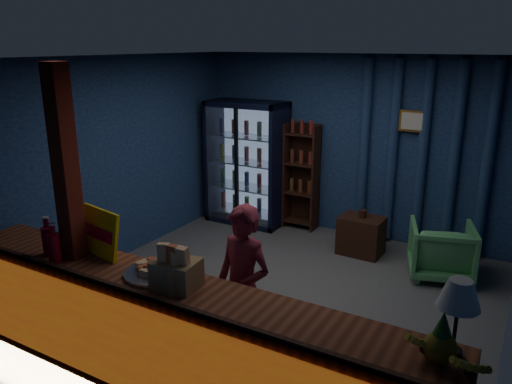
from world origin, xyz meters
TOP-DOWN VIEW (x-y plane):
  - ground at (0.00, 0.00)m, footprint 4.60×4.60m
  - room_walls at (0.00, 0.00)m, footprint 4.60×4.60m
  - counter at (0.00, -1.91)m, footprint 4.40×0.57m
  - support_post at (-1.05, -1.90)m, footprint 0.16×0.16m
  - beverage_cooler at (-1.55, 1.92)m, footprint 1.20×0.62m
  - bottle_shelf at (-0.70, 2.06)m, footprint 0.50×0.28m
  - curtain_folds at (1.00, 2.14)m, footprint 1.74×0.14m
  - framed_picture at (0.85, 2.10)m, footprint 0.36×0.04m
  - shopkeeper at (0.31, -1.32)m, footprint 0.57×0.41m
  - green_chair at (1.49, 1.34)m, footprint 0.90×0.92m
  - side_table at (0.43, 1.52)m, footprint 0.58×0.43m
  - yellow_sign at (-0.88, -1.76)m, footprint 0.53×0.20m
  - soda_bottles at (-1.20, -2.02)m, footprint 0.28×0.19m
  - snack_box_left at (0.07, -1.90)m, footprint 0.36×0.30m
  - snack_box_centre at (0.05, -1.90)m, footprint 0.36×0.34m
  - pastry_tray at (-0.20, -1.83)m, footprint 0.51×0.51m
  - banana_bunches at (2.04, -1.90)m, footprint 0.51×0.30m
  - table_lamp at (2.05, -1.77)m, footprint 0.25×0.25m
  - pineapple at (2.00, -1.90)m, footprint 0.19×0.19m

SIDE VIEW (x-z plane):
  - ground at x=0.00m, z-range 0.00..0.00m
  - side_table at x=0.43m, z-range -0.05..0.57m
  - green_chair at x=1.49m, z-range 0.00..0.67m
  - counter at x=0.00m, z-range -0.02..0.97m
  - shopkeeper at x=0.31m, z-range 0.00..1.47m
  - bottle_shelf at x=-0.70m, z-range -0.01..1.59m
  - beverage_cooler at x=-1.55m, z-range -0.02..1.88m
  - pastry_tray at x=-0.20m, z-range 0.94..1.02m
  - banana_bunches at x=2.04m, z-range 0.95..1.12m
  - snack_box_centre at x=0.05m, z-range 0.91..1.21m
  - snack_box_left at x=0.07m, z-range 0.90..1.25m
  - pineapple at x=2.00m, z-range 0.92..1.25m
  - soda_bottles at x=-1.20m, z-range 0.92..1.26m
  - yellow_sign at x=-0.88m, z-range 0.95..1.37m
  - support_post at x=-1.05m, z-range 0.00..2.60m
  - curtain_folds at x=1.00m, z-range 0.05..2.55m
  - table_lamp at x=2.05m, z-range 1.09..1.58m
  - room_walls at x=0.00m, z-range -0.73..3.87m
  - framed_picture at x=0.85m, z-range 1.61..1.89m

